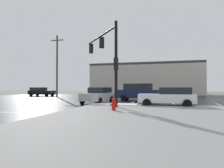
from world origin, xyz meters
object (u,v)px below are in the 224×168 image
(suv_navy, at_px, (138,92))
(utility_pole_far, at_px, (57,65))
(sedan_silver, at_px, (98,95))
(sedan_white, at_px, (169,96))
(traffic_signal_mast, at_px, (107,53))
(fire_hydrant, at_px, (114,104))
(sedan_black, at_px, (41,92))

(suv_navy, distance_m, utility_pole_far, 15.93)
(utility_pole_far, bearing_deg, sedan_silver, -43.82)
(sedan_white, bearing_deg, utility_pole_far, -34.99)
(traffic_signal_mast, distance_m, fire_hydrant, 5.35)
(sedan_silver, height_order, suv_navy, suv_navy)
(sedan_white, xyz_separation_m, utility_pole_far, (-17.67, 12.27, 4.52))
(traffic_signal_mast, distance_m, utility_pole_far, 18.75)
(suv_navy, bearing_deg, sedan_white, -62.60)
(sedan_black, height_order, suv_navy, suv_navy)
(sedan_black, bearing_deg, utility_pole_far, -16.77)
(sedan_silver, bearing_deg, traffic_signal_mast, 34.07)
(traffic_signal_mast, bearing_deg, sedan_black, 8.36)
(traffic_signal_mast, xyz_separation_m, sedan_silver, (-1.85, 3.25, -3.59))
(sedan_black, relative_size, utility_pole_far, 0.44)
(utility_pole_far, bearing_deg, traffic_signal_mast, -47.07)
(sedan_white, distance_m, utility_pole_far, 21.98)
(suv_navy, bearing_deg, utility_pole_far, 159.83)
(traffic_signal_mast, xyz_separation_m, sedan_black, (-16.62, 14.86, -3.59))
(sedan_white, distance_m, suv_navy, 7.53)
(suv_navy, bearing_deg, sedan_silver, -123.66)
(traffic_signal_mast, distance_m, sedan_black, 22.58)
(fire_hydrant, bearing_deg, sedan_black, 134.82)
(sedan_black, distance_m, sedan_silver, 18.79)
(traffic_signal_mast, height_order, fire_hydrant, traffic_signal_mast)
(sedan_black, height_order, utility_pole_far, utility_pole_far)
(fire_hydrant, bearing_deg, suv_navy, 89.57)
(traffic_signal_mast, relative_size, utility_pole_far, 0.62)
(suv_navy, relative_size, utility_pole_far, 0.47)
(fire_hydrant, relative_size, sedan_white, 0.17)
(sedan_black, height_order, sedan_white, same)
(fire_hydrant, bearing_deg, traffic_signal_mast, 113.73)
(sedan_silver, height_order, utility_pole_far, utility_pole_far)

